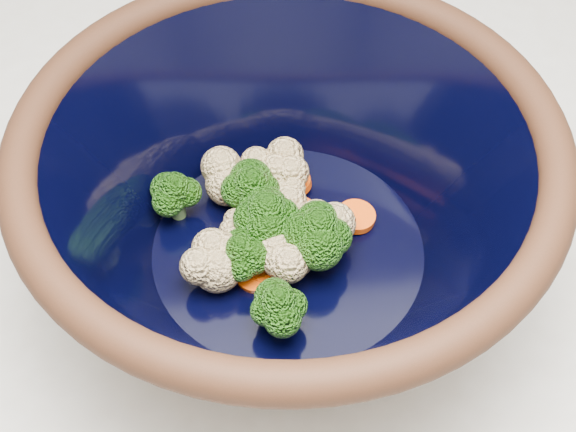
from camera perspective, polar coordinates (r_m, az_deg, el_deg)
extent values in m
cylinder|color=black|center=(0.59, 0.00, -3.88)|extent=(0.21, 0.21, 0.01)
torus|color=black|center=(0.48, 0.00, 5.23)|extent=(0.34, 0.34, 0.02)
cylinder|color=black|center=(0.56, 0.00, -2.40)|extent=(0.19, 0.19, 0.00)
cylinder|color=#608442|center=(0.56, -1.47, -1.35)|extent=(0.01, 0.01, 0.02)
ellipsoid|color=#2D6513|center=(0.54, -1.52, 0.26)|extent=(0.04, 0.04, 0.04)
cylinder|color=#608442|center=(0.55, 2.10, -2.57)|extent=(0.01, 0.01, 0.02)
ellipsoid|color=#2D6513|center=(0.53, 2.17, -0.98)|extent=(0.04, 0.04, 0.04)
cylinder|color=#608442|center=(0.58, -2.55, 0.68)|extent=(0.01, 0.01, 0.02)
ellipsoid|color=#2D6513|center=(0.56, -2.63, 2.17)|extent=(0.04, 0.04, 0.03)
cylinder|color=#608442|center=(0.54, -3.28, -3.78)|extent=(0.01, 0.01, 0.02)
ellipsoid|color=#2D6513|center=(0.53, -3.38, -2.55)|extent=(0.03, 0.03, 0.03)
cylinder|color=#608442|center=(0.52, -0.64, -7.49)|extent=(0.01, 0.01, 0.02)
ellipsoid|color=#2D6513|center=(0.50, -0.66, -6.26)|extent=(0.04, 0.04, 0.03)
cylinder|color=#608442|center=(0.58, -7.83, 0.57)|extent=(0.01, 0.01, 0.02)
ellipsoid|color=#2D6513|center=(0.57, -8.04, 1.87)|extent=(0.04, 0.04, 0.03)
sphere|color=beige|center=(0.53, -5.05, -3.70)|extent=(0.03, 0.03, 0.03)
sphere|color=beige|center=(0.54, 0.21, -2.81)|extent=(0.03, 0.03, 0.03)
sphere|color=beige|center=(0.58, -4.33, 2.28)|extent=(0.03, 0.03, 0.03)
sphere|color=beige|center=(0.57, 0.03, 0.98)|extent=(0.03, 0.03, 0.03)
sphere|color=beige|center=(0.56, -3.70, -1.26)|extent=(0.03, 0.03, 0.03)
sphere|color=beige|center=(0.55, 2.26, -1.45)|extent=(0.03, 0.03, 0.03)
sphere|color=beige|center=(0.56, -1.15, -0.63)|extent=(0.03, 0.03, 0.03)
sphere|color=beige|center=(0.59, -0.64, 3.13)|extent=(0.03, 0.03, 0.03)
sphere|color=beige|center=(0.56, 1.65, -0.89)|extent=(0.03, 0.03, 0.03)
sphere|color=beige|center=(0.55, 0.95, -0.94)|extent=(0.03, 0.03, 0.03)
sphere|color=beige|center=(0.58, -1.76, 2.76)|extent=(0.03, 0.03, 0.03)
cylinder|color=#FD4D0B|center=(0.58, -1.61, 0.77)|extent=(0.03, 0.03, 0.01)
cylinder|color=#FD4D0B|center=(0.55, -2.21, -3.99)|extent=(0.03, 0.03, 0.01)
cylinder|color=#FD4D0B|center=(0.55, -1.21, -3.62)|extent=(0.03, 0.03, 0.01)
cylinder|color=#FD4D0B|center=(0.59, 0.49, 2.35)|extent=(0.02, 0.02, 0.01)
cylinder|color=#FD4D0B|center=(0.56, 0.78, -1.35)|extent=(0.03, 0.03, 0.01)
cylinder|color=#FD4D0B|center=(0.58, 4.85, -0.04)|extent=(0.03, 0.03, 0.01)
cylinder|color=#FD4D0B|center=(0.58, 0.84, 0.19)|extent=(0.03, 0.03, 0.01)
cylinder|color=#FD4D0B|center=(0.56, -4.71, -2.63)|extent=(0.03, 0.03, 0.01)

